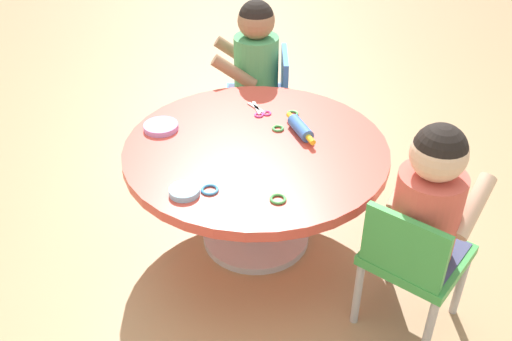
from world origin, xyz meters
TOP-DOWN VIEW (x-y plane):
  - ground_plane at (0.00, 0.00)m, footprint 10.00×10.00m
  - craft_table at (0.00, 0.00)m, footprint 1.00×1.00m
  - child_chair_left at (-0.59, -0.34)m, footprint 0.41×0.41m
  - seated_child_left at (-0.57, -0.37)m, footprint 0.41×0.44m
  - child_chair_right at (0.63, -0.25)m, footprint 0.38×0.38m
  - seated_child_right at (0.64, -0.21)m, footprint 0.36×0.41m
  - rolling_pin at (0.03, -0.19)m, footprint 0.23×0.05m
  - craft_scissors at (0.24, -0.10)m, footprint 0.14×0.08m
  - playdough_blob_0 at (-0.21, 0.32)m, footprint 0.10×0.10m
  - playdough_blob_1 at (0.23, 0.31)m, footprint 0.14×0.14m
  - cookie_cutter_0 at (-0.22, 0.24)m, footprint 0.06×0.06m
  - cookie_cutter_1 at (0.08, -0.12)m, footprint 0.05×0.05m
  - cookie_cutter_2 at (0.18, -0.22)m, footprint 0.05×0.05m
  - cookie_cutter_3 at (-0.34, 0.04)m, footprint 0.06×0.06m

SIDE VIEW (x-z plane):
  - ground_plane at x=0.00m, z-range 0.00..0.00m
  - child_chair_left at x=-0.59m, z-range 0.04..0.57m
  - child_chair_right at x=0.63m, z-range 0.04..0.57m
  - craft_table at x=0.00m, z-range 0.14..0.60m
  - craft_scissors at x=0.24m, z-range 0.46..0.47m
  - cookie_cutter_0 at x=-0.22m, z-range 0.46..0.47m
  - cookie_cutter_1 at x=0.08m, z-range 0.46..0.47m
  - cookie_cutter_2 at x=0.18m, z-range 0.46..0.47m
  - cookie_cutter_3 at x=-0.34m, z-range 0.46..0.47m
  - playdough_blob_0 at x=-0.21m, z-range 0.46..0.48m
  - playdough_blob_1 at x=0.23m, z-range 0.46..0.48m
  - rolling_pin at x=0.03m, z-range 0.46..0.51m
  - seated_child_left at x=-0.57m, z-range 0.28..0.79m
  - seated_child_right at x=0.64m, z-range 0.28..0.79m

